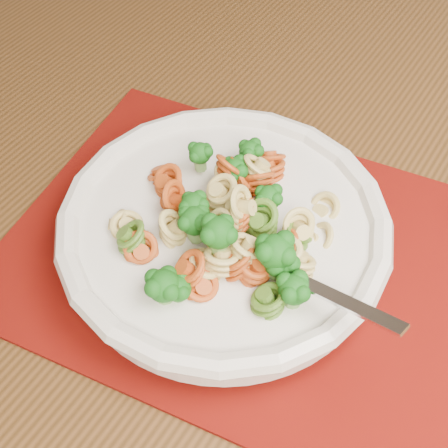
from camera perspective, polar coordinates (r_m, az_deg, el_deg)
The scene contains 5 objects.
dining_table at distance 0.66m, azimuth 5.20°, elevation -3.90°, with size 1.53×1.05×0.73m.
placemat at distance 0.55m, azimuth 1.68°, elevation -2.68°, with size 0.40×0.31×0.00m, color #620F04.
pasta_bowl at distance 0.53m, azimuth 0.00°, elevation -0.59°, with size 0.28×0.28×0.05m.
pasta_broccoli_heap at distance 0.52m, azimuth -0.00°, elevation 0.42°, with size 0.24×0.24×0.06m, color tan, non-canonical shape.
fork at distance 0.49m, azimuth 3.07°, elevation -3.30°, with size 0.19×0.02×0.01m, color silver, non-canonical shape.
Camera 1 is at (-0.52, 0.11, 1.18)m, focal length 50.00 mm.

